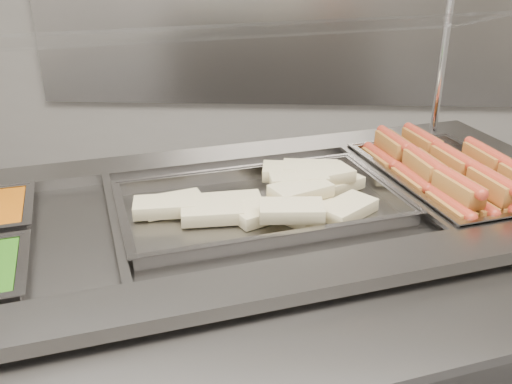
{
  "coord_description": "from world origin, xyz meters",
  "views": [
    {
      "loc": [
        -0.03,
        -1.0,
        1.57
      ],
      "look_at": [
        -0.09,
        0.34,
        0.95
      ],
      "focal_mm": 40.0,
      "sensor_mm": 36.0,
      "label": 1
    }
  ],
  "objects_px": {
    "steam_counter": "(239,346)",
    "pan_hotdogs": "(449,187)",
    "sneeze_guard": "(212,40)",
    "pan_wraps": "(260,209)"
  },
  "relations": [
    {
      "from": "steam_counter",
      "to": "pan_hotdogs",
      "type": "bearing_deg",
      "value": 20.21
    },
    {
      "from": "steam_counter",
      "to": "sneeze_guard",
      "type": "distance_m",
      "value": 0.87
    },
    {
      "from": "sneeze_guard",
      "to": "pan_wraps",
      "type": "height_order",
      "value": "sneeze_guard"
    },
    {
      "from": "steam_counter",
      "to": "sneeze_guard",
      "type": "relative_size",
      "value": 1.24
    },
    {
      "from": "steam_counter",
      "to": "pan_hotdogs",
      "type": "height_order",
      "value": "pan_hotdogs"
    },
    {
      "from": "steam_counter",
      "to": "pan_wraps",
      "type": "relative_size",
      "value": 2.64
    },
    {
      "from": "sneeze_guard",
      "to": "pan_wraps",
      "type": "xyz_separation_m",
      "value": [
        0.14,
        -0.19,
        -0.4
      ]
    },
    {
      "from": "pan_hotdogs",
      "to": "pan_wraps",
      "type": "height_order",
      "value": "same"
    },
    {
      "from": "steam_counter",
      "to": "pan_wraps",
      "type": "height_order",
      "value": "pan_wraps"
    },
    {
      "from": "sneeze_guard",
      "to": "steam_counter",
      "type": "bearing_deg",
      "value": -69.79
    }
  ]
}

